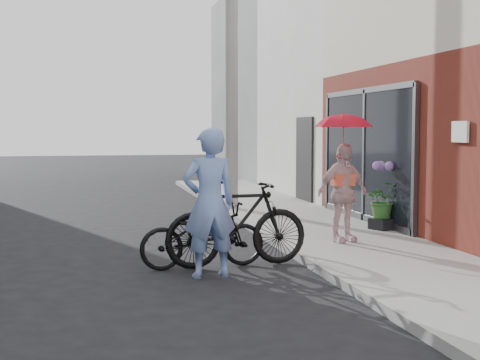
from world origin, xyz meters
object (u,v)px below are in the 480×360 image
object	(u,v)px
bike_right	(237,223)
kimono_woman	(343,193)
utility_pole	(232,53)
officer	(209,203)
planter	(383,224)
bike_left	(203,235)

from	to	relation	value
bike_right	kimono_woman	world-z (taller)	kimono_woman
utility_pole	officer	size ratio (longest dim) A/B	3.73
officer	planter	size ratio (longest dim) A/B	5.23
officer	kimono_woman	bearing A→B (deg)	-154.87
kimono_woman	bike_right	bearing A→B (deg)	-169.23
bike_left	planter	xyz separation A→B (m)	(3.49, 1.92, -0.23)
bike_right	utility_pole	bearing A→B (deg)	-16.14
utility_pole	kimono_woman	world-z (taller)	utility_pole
bike_right	planter	xyz separation A→B (m)	(3.02, 1.94, -0.38)
officer	bike_right	distance (m)	0.80
utility_pole	bike_left	xyz separation A→B (m)	(-1.59, -5.58, -3.05)
bike_right	kimono_woman	distance (m)	2.09
utility_pole	officer	world-z (taller)	utility_pole
planter	officer	bearing A→B (deg)	-144.64
kimono_woman	officer	bearing A→B (deg)	-163.36
planter	bike_left	bearing A→B (deg)	-151.10
officer	kimono_woman	size ratio (longest dim) A/B	1.23
bike_right	planter	size ratio (longest dim) A/B	5.50
kimono_woman	planter	world-z (taller)	kimono_woman
officer	bike_right	bearing A→B (deg)	-137.75
officer	planter	xyz separation A→B (m)	(3.49, 2.48, -0.72)
officer	bike_left	bearing A→B (deg)	-97.31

